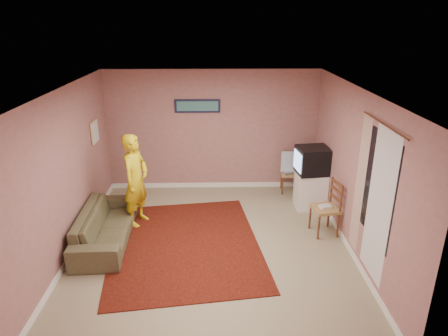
{
  "coord_description": "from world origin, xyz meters",
  "views": [
    {
      "loc": [
        0.07,
        -5.76,
        3.59
      ],
      "look_at": [
        0.21,
        0.6,
        1.17
      ],
      "focal_mm": 32.0,
      "sensor_mm": 36.0,
      "label": 1
    }
  ],
  "objects_px": {
    "crt_tv": "(313,160)",
    "chair_b": "(326,202)",
    "tv_cabinet": "(310,190)",
    "sofa": "(106,225)",
    "chair_a": "(290,169)",
    "person": "(136,180)"
  },
  "relations": [
    {
      "from": "crt_tv",
      "to": "chair_b",
      "type": "height_order",
      "value": "crt_tv"
    },
    {
      "from": "tv_cabinet",
      "to": "chair_b",
      "type": "relative_size",
      "value": 1.38
    },
    {
      "from": "tv_cabinet",
      "to": "chair_b",
      "type": "distance_m",
      "value": 1.07
    },
    {
      "from": "tv_cabinet",
      "to": "sofa",
      "type": "height_order",
      "value": "tv_cabinet"
    },
    {
      "from": "tv_cabinet",
      "to": "crt_tv",
      "type": "bearing_deg",
      "value": -173.4
    },
    {
      "from": "crt_tv",
      "to": "tv_cabinet",
      "type": "bearing_deg",
      "value": -0.0
    },
    {
      "from": "crt_tv",
      "to": "sofa",
      "type": "relative_size",
      "value": 0.33
    },
    {
      "from": "crt_tv",
      "to": "chair_a",
      "type": "height_order",
      "value": "crt_tv"
    },
    {
      "from": "chair_b",
      "to": "sofa",
      "type": "relative_size",
      "value": 0.27
    },
    {
      "from": "tv_cabinet",
      "to": "chair_b",
      "type": "height_order",
      "value": "chair_b"
    },
    {
      "from": "sofa",
      "to": "person",
      "type": "xyz_separation_m",
      "value": [
        0.44,
        0.64,
        0.56
      ]
    },
    {
      "from": "chair_a",
      "to": "person",
      "type": "xyz_separation_m",
      "value": [
        -3.04,
        -1.33,
        0.32
      ]
    },
    {
      "from": "crt_tv",
      "to": "sofa",
      "type": "height_order",
      "value": "crt_tv"
    },
    {
      "from": "crt_tv",
      "to": "sofa",
      "type": "xyz_separation_m",
      "value": [
        -3.74,
        -1.23,
        -0.7
      ]
    },
    {
      "from": "tv_cabinet",
      "to": "chair_a",
      "type": "relative_size",
      "value": 1.55
    },
    {
      "from": "chair_b",
      "to": "sofa",
      "type": "xyz_separation_m",
      "value": [
        -3.76,
        -0.18,
        -0.31
      ]
    },
    {
      "from": "crt_tv",
      "to": "chair_a",
      "type": "distance_m",
      "value": 0.91
    },
    {
      "from": "chair_b",
      "to": "tv_cabinet",
      "type": "bearing_deg",
      "value": 170.98
    },
    {
      "from": "crt_tv",
      "to": "person",
      "type": "distance_m",
      "value": 3.36
    },
    {
      "from": "crt_tv",
      "to": "chair_b",
      "type": "relative_size",
      "value": 1.25
    },
    {
      "from": "crt_tv",
      "to": "person",
      "type": "relative_size",
      "value": 0.39
    },
    {
      "from": "crt_tv",
      "to": "sofa",
      "type": "distance_m",
      "value": 4.0
    }
  ]
}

